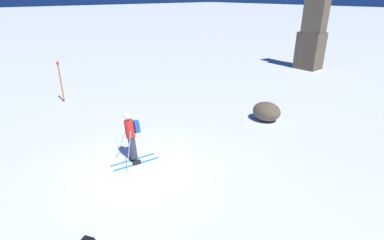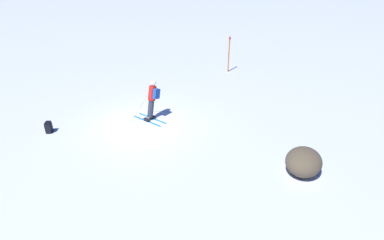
# 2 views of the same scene
# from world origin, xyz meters

# --- Properties ---
(ground_plane) EXTENTS (300.00, 300.00, 0.00)m
(ground_plane) POSITION_xyz_m (0.00, 0.00, 0.00)
(ground_plane) COLOR white
(skier) EXTENTS (1.28, 1.80, 1.87)m
(skier) POSITION_xyz_m (-0.75, 0.06, 1.04)
(skier) COLOR #1E7AC6
(skier) RESTS_ON ground
(rock_pillar) EXTENTS (1.85, 1.62, 8.34)m
(rock_pillar) POSITION_xyz_m (-4.09, 18.65, 3.49)
(rock_pillar) COLOR brown
(rock_pillar) RESTS_ON ground
(exposed_boulder_0) EXTENTS (1.40, 1.19, 0.91)m
(exposed_boulder_0) POSITION_xyz_m (0.26, 6.97, 0.46)
(exposed_boulder_0) COLOR brown
(exposed_boulder_0) RESTS_ON ground
(trail_marker) EXTENTS (0.13, 0.13, 2.38)m
(trail_marker) POSITION_xyz_m (-9.00, 0.42, 1.29)
(trail_marker) COLOR orange
(trail_marker) RESTS_ON ground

